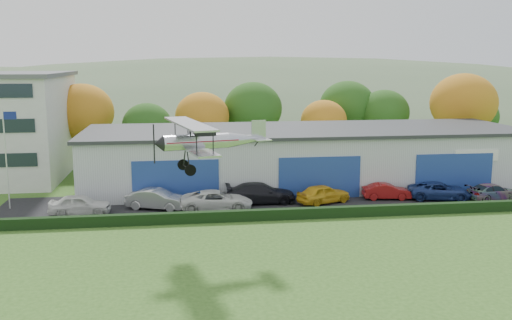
{
  "coord_description": "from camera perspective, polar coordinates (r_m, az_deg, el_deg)",
  "views": [
    {
      "loc": [
        -6.71,
        -23.46,
        11.58
      ],
      "look_at": [
        -1.79,
        12.05,
        5.24
      ],
      "focal_mm": 39.7,
      "sensor_mm": 36.0,
      "label": 1
    }
  ],
  "objects": [
    {
      "name": "car_1",
      "position": [
        45.11,
        -9.96,
        -3.89
      ],
      "size": [
        5.09,
        3.24,
        1.58
      ],
      "primitive_type": "imported",
      "rotation": [
        0.0,
        0.0,
        1.22
      ],
      "color": "silver",
      "rests_on": "apron"
    },
    {
      "name": "biplane",
      "position": [
        34.12,
        -5.04,
        2.06
      ],
      "size": [
        7.09,
        8.08,
        3.01
      ],
      "rotation": [
        0.0,
        0.0,
        0.22
      ],
      "color": "silver"
    },
    {
      "name": "hangar",
      "position": [
        53.5,
        4.86,
        0.39
      ],
      "size": [
        40.6,
        12.6,
        5.3
      ],
      "color": "#B2B7BC",
      "rests_on": "ground"
    },
    {
      "name": "car_3",
      "position": [
        46.25,
        0.47,
        -3.35
      ],
      "size": [
        5.73,
        2.35,
        1.66
      ],
      "primitive_type": "imported",
      "rotation": [
        0.0,
        0.0,
        1.57
      ],
      "color": "black",
      "rests_on": "apron"
    },
    {
      "name": "hedge",
      "position": [
        42.33,
        5.68,
        -5.33
      ],
      "size": [
        46.0,
        0.6,
        0.8
      ],
      "primitive_type": "cube",
      "color": "black",
      "rests_on": "ground"
    },
    {
      "name": "car_4",
      "position": [
        46.58,
        6.81,
        -3.39
      ],
      "size": [
        4.89,
        3.39,
        1.55
      ],
      "primitive_type": "imported",
      "rotation": [
        0.0,
        0.0,
        1.95
      ],
      "color": "gold",
      "rests_on": "apron"
    },
    {
      "name": "car_7",
      "position": [
        51.42,
        22.76,
        -2.96
      ],
      "size": [
        4.87,
        2.7,
        1.34
      ],
      "primitive_type": "imported",
      "rotation": [
        0.0,
        0.0,
        1.76
      ],
      "color": "gray",
      "rests_on": "apron"
    },
    {
      "name": "distant_hills",
      "position": [
        165.32,
        -7.0,
        1.39
      ],
      "size": [
        430.0,
        196.0,
        56.0
      ],
      "color": "#4C6642",
      "rests_on": "ground"
    },
    {
      "name": "tree_belt",
      "position": [
        64.8,
        -1.16,
        4.74
      ],
      "size": [
        75.7,
        13.22,
        10.12
      ],
      "color": "#3D2614",
      "rests_on": "ground"
    },
    {
      "name": "apron",
      "position": [
        46.95,
        4.3,
        -4.25
      ],
      "size": [
        48.0,
        9.0,
        0.05
      ],
      "primitive_type": "cube",
      "color": "black",
      "rests_on": "ground"
    },
    {
      "name": "car_5",
      "position": [
        48.84,
        13.02,
        -3.09
      ],
      "size": [
        4.16,
        1.92,
        1.32
      ],
      "primitive_type": "imported",
      "rotation": [
        0.0,
        0.0,
        1.44
      ],
      "color": "maroon",
      "rests_on": "apron"
    },
    {
      "name": "car_2",
      "position": [
        44.21,
        -3.97,
        -4.08
      ],
      "size": [
        5.67,
        2.8,
        1.55
      ],
      "primitive_type": "imported",
      "rotation": [
        0.0,
        0.0,
        1.53
      ],
      "color": "silver",
      "rests_on": "apron"
    },
    {
      "name": "car_0",
      "position": [
        44.87,
        -17.31,
        -4.3
      ],
      "size": [
        4.54,
        1.84,
        1.55
      ],
      "primitive_type": "imported",
      "rotation": [
        0.0,
        0.0,
        1.57
      ],
      "color": "silver",
      "rests_on": "apron"
    },
    {
      "name": "flagpole",
      "position": [
        47.81,
        -23.8,
        1.0
      ],
      "size": [
        1.05,
        0.1,
        8.0
      ],
      "color": "silver",
      "rests_on": "ground"
    },
    {
      "name": "ground",
      "position": [
        27.01,
        7.56,
        -15.45
      ],
      "size": [
        300.0,
        300.0,
        0.0
      ],
      "primitive_type": "plane",
      "color": "#315A1C",
      "rests_on": "ground"
    },
    {
      "name": "car_6",
      "position": [
        49.96,
        18.04,
        -2.97
      ],
      "size": [
        5.58,
        3.49,
        1.44
      ],
      "primitive_type": "imported",
      "rotation": [
        0.0,
        0.0,
        1.34
      ],
      "color": "navy",
      "rests_on": "apron"
    }
  ]
}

